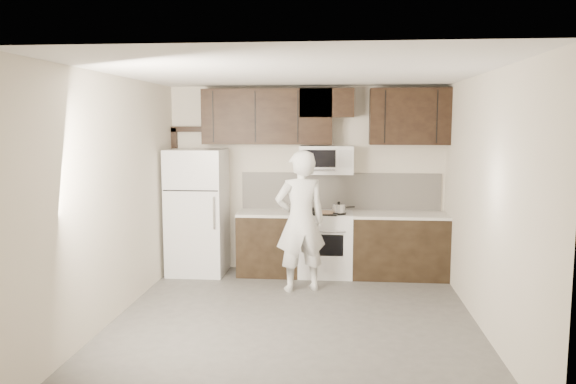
# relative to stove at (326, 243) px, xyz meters

# --- Properties ---
(floor) EXTENTS (4.50, 4.50, 0.00)m
(floor) POSITION_rel_stove_xyz_m (-0.30, -1.94, -0.46)
(floor) COLOR #504E4B
(floor) RESTS_ON ground
(back_wall) EXTENTS (4.00, 0.00, 4.00)m
(back_wall) POSITION_rel_stove_xyz_m (-0.30, 0.31, 0.89)
(back_wall) COLOR beige
(back_wall) RESTS_ON ground
(ceiling) EXTENTS (4.50, 4.50, 0.00)m
(ceiling) POSITION_rel_stove_xyz_m (-0.30, -1.94, 2.24)
(ceiling) COLOR white
(ceiling) RESTS_ON back_wall
(counter_run) EXTENTS (2.95, 0.64, 0.91)m
(counter_run) POSITION_rel_stove_xyz_m (0.30, 0.00, -0.00)
(counter_run) COLOR black
(counter_run) RESTS_ON floor
(stove) EXTENTS (0.76, 0.66, 0.94)m
(stove) POSITION_rel_stove_xyz_m (0.00, 0.00, 0.00)
(stove) COLOR white
(stove) RESTS_ON floor
(backsplash) EXTENTS (2.90, 0.02, 0.54)m
(backsplash) POSITION_rel_stove_xyz_m (0.20, 0.30, 0.72)
(backsplash) COLOR beige
(backsplash) RESTS_ON counter_run
(upper_cabinets) EXTENTS (3.48, 0.35, 0.78)m
(upper_cabinets) POSITION_rel_stove_xyz_m (-0.09, 0.14, 1.82)
(upper_cabinets) COLOR black
(upper_cabinets) RESTS_ON back_wall
(microwave) EXTENTS (0.76, 0.42, 0.40)m
(microwave) POSITION_rel_stove_xyz_m (-0.00, 0.12, 1.19)
(microwave) COLOR white
(microwave) RESTS_ON upper_cabinets
(refrigerator) EXTENTS (0.80, 0.76, 1.80)m
(refrigerator) POSITION_rel_stove_xyz_m (-1.85, -0.05, 0.44)
(refrigerator) COLOR white
(refrigerator) RESTS_ON floor
(door_trim) EXTENTS (0.50, 0.08, 2.12)m
(door_trim) POSITION_rel_stove_xyz_m (-2.22, 0.27, 0.79)
(door_trim) COLOR black
(door_trim) RESTS_ON floor
(saucepan) EXTENTS (0.32, 0.19, 0.18)m
(saucepan) POSITION_rel_stove_xyz_m (0.18, -0.15, 0.52)
(saucepan) COLOR silver
(saucepan) RESTS_ON stove
(baking_tray) EXTENTS (0.41, 0.33, 0.02)m
(baking_tray) POSITION_rel_stove_xyz_m (-0.02, -0.17, 0.46)
(baking_tray) COLOR black
(baking_tray) RESTS_ON counter_run
(pizza) EXTENTS (0.29, 0.29, 0.02)m
(pizza) POSITION_rel_stove_xyz_m (-0.02, -0.17, 0.48)
(pizza) COLOR beige
(pizza) RESTS_ON baking_tray
(person) EXTENTS (0.77, 0.63, 1.83)m
(person) POSITION_rel_stove_xyz_m (-0.31, -0.76, 0.45)
(person) COLOR white
(person) RESTS_ON floor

